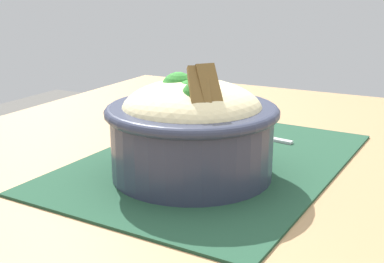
% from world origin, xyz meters
% --- Properties ---
extents(table, '(1.02, 0.84, 0.73)m').
position_xyz_m(table, '(0.00, 0.00, 0.66)').
color(table, '#99754C').
rests_on(table, ground_plane).
extents(placemat, '(0.41, 0.30, 0.00)m').
position_xyz_m(placemat, '(0.03, 0.02, 0.73)').
color(placemat, '#1E422D').
rests_on(placemat, table).
extents(bowl, '(0.21, 0.21, 0.13)m').
position_xyz_m(bowl, '(-0.02, 0.02, 0.79)').
color(bowl, '#2D3347').
rests_on(bowl, placemat).
extents(fork, '(0.03, 0.13, 0.00)m').
position_xyz_m(fork, '(0.15, 0.02, 0.74)').
color(fork, silver).
rests_on(fork, placemat).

